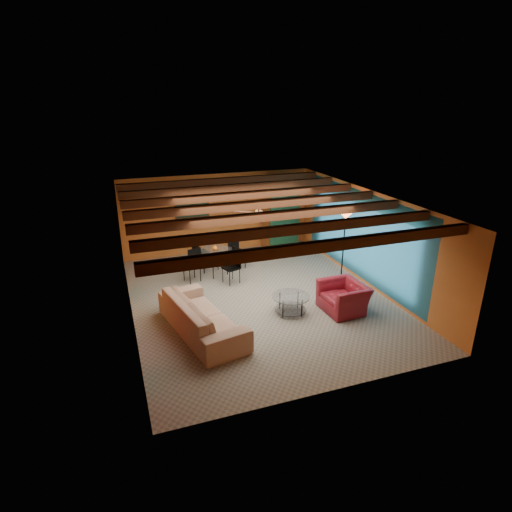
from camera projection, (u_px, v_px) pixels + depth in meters
name	position (u px, v px, depth m)	size (l,w,h in m)	color
room	(257.00, 212.00, 10.52)	(6.52, 8.01, 2.71)	gray
sofa	(202.00, 316.00, 9.54)	(2.79, 1.09, 0.82)	tan
armchair	(343.00, 297.00, 10.52)	(1.12, 0.98, 0.73)	maroon
coffee_table	(291.00, 304.00, 10.43)	(0.93, 0.93, 0.47)	white
dining_table	(215.00, 258.00, 12.63)	(2.07, 2.07, 1.07)	silver
armoire	(281.00, 217.00, 14.82)	(1.25, 0.61, 2.19)	brown
floor_lamp	(343.00, 247.00, 11.93)	(0.44, 0.44, 2.13)	black
ceiling_fan	(259.00, 213.00, 10.42)	(1.50, 1.50, 0.44)	#472614
painting	(192.00, 207.00, 13.88)	(1.05, 0.03, 0.65)	black
potted_plant	(282.00, 180.00, 14.35)	(0.41, 0.36, 0.46)	#26661E
vase	(215.00, 238.00, 12.41)	(0.17, 0.17, 0.18)	orange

